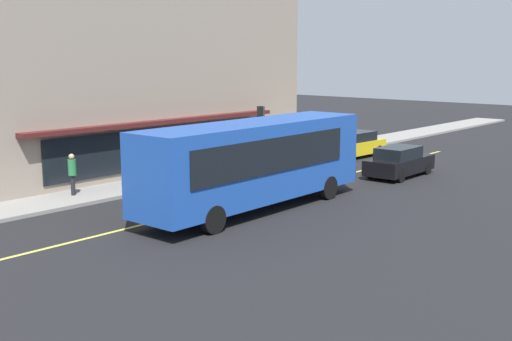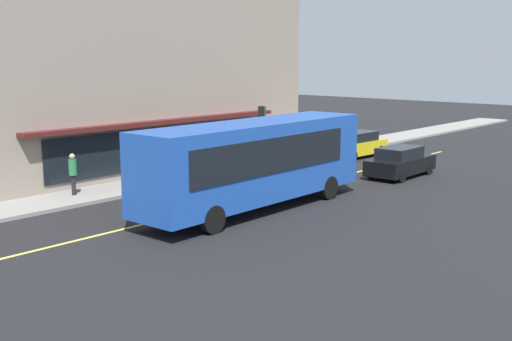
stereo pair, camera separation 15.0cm
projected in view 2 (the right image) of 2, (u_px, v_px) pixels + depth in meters
The scene contains 9 objects.
ground at pixel (252, 198), 27.52m from camera, with size 120.00×120.00×0.00m, color black.
sidewalk at pixel (170, 180), 31.03m from camera, with size 80.00×2.68×0.15m, color gray.
lane_centre_stripe at pixel (252, 198), 27.52m from camera, with size 36.00×0.16×0.01m, color #D8D14C.
storefront_building at pixel (106, 62), 34.38m from camera, with size 22.11×9.64×11.35m.
bus at pixel (255, 160), 25.01m from camera, with size 11.18×2.78×3.50m.
traffic_light at pixel (263, 121), 34.49m from camera, with size 0.30×0.52×3.20m.
car_yellow at pixel (356, 145), 38.46m from camera, with size 4.36×1.98×1.52m.
car_black at pixel (400, 162), 32.21m from camera, with size 4.33×1.92×1.52m.
pedestrian_at_corner at pixel (73, 170), 27.16m from camera, with size 0.34×0.34×1.79m.
Camera 2 is at (-19.95, -18.01, 6.03)m, focal length 44.86 mm.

